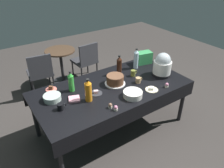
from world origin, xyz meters
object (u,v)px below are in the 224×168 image
round_cafe_table (61,60)px  soda_bottle_cola (119,66)px  frosted_layer_cake (115,80)px  slow_cooker (162,65)px  soda_bottle_lime_soda (71,82)px  coffee_mug_olive (133,73)px  ceramic_snack_bowl (133,94)px  coffee_mug_black (61,107)px  cupcake_mint (110,106)px  potluck_table (112,91)px  cupcake_lemon (167,85)px  cupcake_vanilla (116,108)px  soda_carton (144,58)px  dessert_plate_charcoal (96,93)px  soda_bottle_orange_juice (88,91)px  soda_bottle_water (136,59)px  maroon_chair_left (40,71)px  dessert_plate_cream (152,89)px  maroon_chair_right (86,59)px  coffee_mug_tan (138,80)px  glass_salad_bowl (52,98)px  dessert_plate_coral (51,89)px

round_cafe_table → soda_bottle_cola: bearing=-76.9°
frosted_layer_cake → slow_cooker: 0.78m
soda_bottle_lime_soda → coffee_mug_olive: bearing=-8.2°
ceramic_snack_bowl → coffee_mug_black: 0.93m
frosted_layer_cake → slow_cooker: (0.75, -0.18, 0.10)m
cupcake_mint → coffee_mug_black: (-0.51, 0.31, 0.01)m
potluck_table → cupcake_mint: (-0.29, -0.39, 0.09)m
cupcake_mint → cupcake_lemon: size_ratio=1.00×
cupcake_vanilla → soda_carton: bearing=35.3°
ceramic_snack_bowl → potluck_table: bearing=104.6°
dessert_plate_charcoal → soda_bottle_cola: (0.58, 0.27, 0.14)m
potluck_table → coffee_mug_black: size_ratio=18.73×
cupcake_lemon → soda_bottle_orange_juice: size_ratio=0.21×
cupcake_vanilla → coffee_mug_black: size_ratio=0.57×
cupcake_vanilla → soda_bottle_water: size_ratio=0.20×
maroon_chair_left → frosted_layer_cake: bearing=-67.0°
soda_bottle_orange_juice → soda_bottle_lime_soda: size_ratio=1.06×
dessert_plate_cream → maroon_chair_right: (-0.01, 1.93, -0.27)m
maroon_chair_right → round_cafe_table: bearing=153.7°
cupcake_vanilla → round_cafe_table: (0.21, 2.25, -0.28)m
coffee_mug_tan → maroon_chair_right: size_ratio=0.13×
dessert_plate_charcoal → coffee_mug_black: bearing=-173.0°
slow_cooker → soda_carton: bearing=82.8°
soda_carton → round_cafe_table: size_ratio=0.36×
maroon_chair_left → potluck_table: bearing=-70.3°
coffee_mug_tan → coffee_mug_black: bearing=178.6°
glass_salad_bowl → ceramic_snack_bowl: bearing=-29.9°
ceramic_snack_bowl → coffee_mug_black: coffee_mug_black is taller
coffee_mug_olive → soda_bottle_lime_soda: bearing=171.8°
slow_cooker → glass_salad_bowl: size_ratio=1.62×
coffee_mug_olive → soda_bottle_cola: bearing=132.8°
coffee_mug_tan → maroon_chair_left: (-0.95, 1.67, -0.30)m
frosted_layer_cake → round_cafe_table: 1.77m
coffee_mug_tan → dessert_plate_coral: bearing=154.8°
dessert_plate_coral → soda_bottle_cola: (1.04, -0.16, 0.13)m
coffee_mug_black → soda_carton: soda_carton is taller
cupcake_vanilla → cupcake_lemon: same height
dessert_plate_coral → dessert_plate_cream: bearing=-34.4°
slow_cooker → dessert_plate_cream: bearing=-150.8°
soda_bottle_orange_juice → cupcake_lemon: bearing=-17.3°
soda_bottle_orange_juice → soda_bottle_water: (1.09, 0.38, 0.01)m
dessert_plate_charcoal → coffee_mug_black: size_ratio=1.44×
coffee_mug_olive → soda_bottle_orange_juice: bearing=-167.6°
ceramic_snack_bowl → soda_carton: bearing=41.3°
soda_bottle_lime_soda → soda_carton: size_ratio=1.14×
soda_bottle_cola → coffee_mug_black: soda_bottle_cola is taller
dessert_plate_coral → soda_carton: (1.63, -0.07, 0.09)m
soda_bottle_cola → maroon_chair_left: soda_bottle_cola is taller
soda_bottle_lime_soda → round_cafe_table: soda_bottle_lime_soda is taller
soda_bottle_lime_soda → coffee_mug_tan: size_ratio=2.61×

